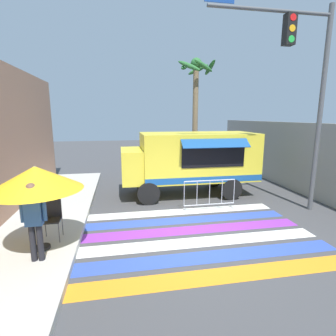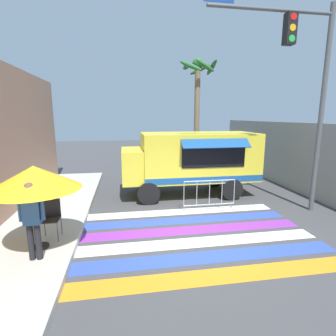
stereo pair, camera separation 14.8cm
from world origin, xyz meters
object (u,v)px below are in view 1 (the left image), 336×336
object	(u,v)px
patio_umbrella	(36,178)
palm_tree	(196,93)
vendor_person	(34,217)
traffic_signal_pole	(303,75)
food_truck	(188,158)
barricade_front	(209,195)
folding_chair	(52,215)

from	to	relation	value
patio_umbrella	palm_tree	xyz separation A→B (m)	(6.13, 8.19, 2.65)
vendor_person	palm_tree	distance (m)	11.15
traffic_signal_pole	vendor_person	world-z (taller)	traffic_signal_pole
food_truck	patio_umbrella	world-z (taller)	food_truck
food_truck	patio_umbrella	bearing A→B (deg)	-137.83
food_truck	barricade_front	world-z (taller)	food_truck
folding_chair	palm_tree	xyz separation A→B (m)	(6.01, 7.63, 3.76)
vendor_person	barricade_front	xyz separation A→B (m)	(4.92, 2.81, -0.64)
vendor_person	palm_tree	xyz separation A→B (m)	(6.08, 8.72, 3.37)
vendor_person	barricade_front	bearing A→B (deg)	44.88
traffic_signal_pole	folding_chair	size ratio (longest dim) A/B	6.73
palm_tree	traffic_signal_pole	bearing A→B (deg)	-76.08
traffic_signal_pole	palm_tree	xyz separation A→B (m)	(-1.62, 6.55, -0.03)
food_truck	patio_umbrella	xyz separation A→B (m)	(-4.68, -4.24, 0.33)
palm_tree	folding_chair	bearing A→B (deg)	-128.21
patio_umbrella	folding_chair	distance (m)	1.25
patio_umbrella	traffic_signal_pole	bearing A→B (deg)	11.90
food_truck	folding_chair	distance (m)	5.91
barricade_front	palm_tree	distance (m)	7.24
vendor_person	traffic_signal_pole	bearing A→B (deg)	30.84
barricade_front	palm_tree	size ratio (longest dim) A/B	0.29
folding_chair	traffic_signal_pole	bearing A→B (deg)	-6.20
folding_chair	palm_tree	distance (m)	10.41
patio_umbrella	palm_tree	world-z (taller)	palm_tree
traffic_signal_pole	barricade_front	size ratio (longest dim) A/B	3.60
patio_umbrella	folding_chair	bearing A→B (deg)	77.18
folding_chair	barricade_front	xyz separation A→B (m)	(4.84, 1.72, -0.25)
traffic_signal_pole	vendor_person	size ratio (longest dim) A/B	3.86
folding_chair	barricade_front	world-z (taller)	folding_chair
folding_chair	vendor_person	xyz separation A→B (m)	(-0.08, -1.09, 0.39)
folding_chair	palm_tree	world-z (taller)	palm_tree
patio_umbrella	barricade_front	bearing A→B (deg)	24.62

